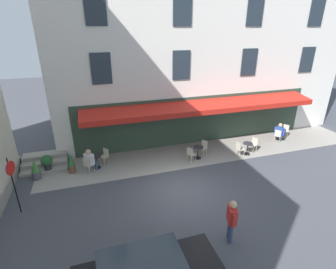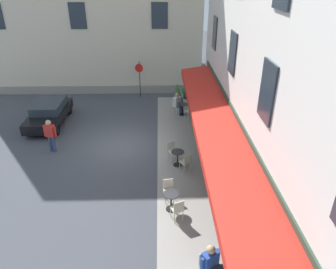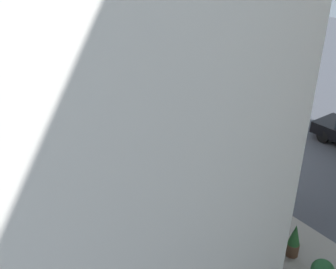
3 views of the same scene
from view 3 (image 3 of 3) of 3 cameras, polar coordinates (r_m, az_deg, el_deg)
name	(u,v)px [view 3 (image 3 of 3)]	position (r m, az deg, el deg)	size (l,w,h in m)	color
ground_plane	(245,154)	(17.33, 11.44, -2.94)	(70.00, 70.00, 0.00)	#42444C
sidewalk_cafe_terrace	(142,147)	(17.61, -3.99, -1.92)	(20.50, 3.20, 0.01)	gray
cafe_table_near_entrance	(259,219)	(12.83, 13.44, -12.26)	(0.60, 0.60, 0.75)	black
cafe_chair_cream_near_door	(279,221)	(12.86, 16.34, -12.26)	(0.57, 0.57, 0.91)	beige
cafe_chair_cream_under_awning	(239,214)	(12.82, 10.61, -11.68)	(0.56, 0.56, 0.91)	beige
cafe_table_mid_terrace	(86,103)	(21.73, -12.14, 4.67)	(0.60, 0.60, 0.75)	black
cafe_chair_cream_back_row	(96,103)	(21.38, -10.73, 4.60)	(0.55, 0.55, 0.91)	beige
cafe_chair_cream_corner_left	(77,100)	(22.11, -13.43, 5.07)	(0.53, 0.53, 0.91)	beige
cafe_table_streetside	(168,144)	(16.79, 0.07, -1.47)	(0.60, 0.60, 0.75)	black
cafe_chair_cream_by_window	(181,147)	(16.49, 1.97, -1.81)	(0.53, 0.53, 0.91)	beige
cafe_chair_cream_corner_right	(155,141)	(16.97, -1.94, -0.95)	(0.56, 0.56, 0.91)	beige
cafe_table_far_end	(139,118)	(19.34, -4.33, 2.42)	(0.60, 0.60, 0.75)	black
cafe_chair_cream_facing_street	(147,121)	(18.87, -3.13, 2.00)	(0.45, 0.45, 0.91)	beige
cafe_chair_cream_kerbside	(129,115)	(19.69, -5.79, 2.98)	(0.52, 0.52, 0.91)	beige
seated_patron_in_blue	(92,100)	(21.43, -11.27, 5.08)	(0.67, 0.65, 1.34)	navy
seated_companion_in_white	(273,215)	(12.73, 15.45, -11.59)	(0.68, 0.67, 1.36)	navy
walking_pedestrian_in_red	(289,111)	(19.70, 17.66, 3.32)	(0.44, 0.69, 1.74)	navy
potted_plant_by_steps	(294,240)	(12.27, 18.32, -14.81)	(0.38, 0.38, 1.12)	brown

